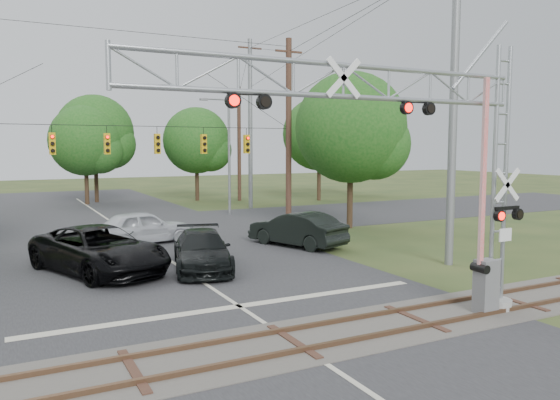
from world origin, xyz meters
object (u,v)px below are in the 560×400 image
traffic_signal_span (149,134)px  streetlight (227,149)px  sedan_silver (143,227)px  crossing_gantry (412,149)px  pickup_black (99,250)px  car_dark (202,250)px

traffic_signal_span → streetlight: bearing=44.5°
sedan_silver → streetlight: size_ratio=0.59×
crossing_gantry → sedan_silver: (-3.44, 16.34, -4.03)m
pickup_black → crossing_gantry: bearing=-79.5°
pickup_black → streetlight: 19.24m
sedan_silver → traffic_signal_span: bearing=-35.5°
crossing_gantry → sedan_silver: bearing=101.9°
crossing_gantry → traffic_signal_span: bearing=97.7°
pickup_black → sedan_silver: pickup_black is taller
car_dark → sedan_silver: (-0.76, 6.97, 0.08)m
sedan_silver → streetlight: 13.11m
pickup_black → streetlight: streetlight is taller
crossing_gantry → car_dark: size_ratio=2.21×
car_dark → streetlight: bearing=79.9°
crossing_gantry → pickup_black: bearing=121.4°
crossing_gantry → streetlight: size_ratio=1.39×
car_dark → streetlight: streetlight is taller
traffic_signal_span → car_dark: (-0.19, -9.00, -4.86)m
traffic_signal_span → pickup_black: 9.89m
car_dark → sedan_silver: sedan_silver is taller
car_dark → pickup_black: bearing=176.6°
pickup_black → car_dark: pickup_black is taller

